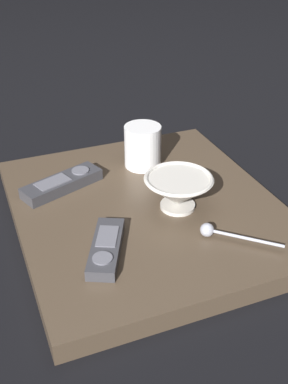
{
  "coord_description": "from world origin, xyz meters",
  "views": [
    {
      "loc": [
        -0.77,
        0.31,
        0.59
      ],
      "look_at": [
        0.01,
        0.0,
        0.06
      ],
      "focal_mm": 44.54,
      "sensor_mm": 36.0,
      "label": 1
    }
  ],
  "objects": [
    {
      "name": "table",
      "position": [
        0.0,
        0.0,
        0.02
      ],
      "size": [
        0.59,
        0.53,
        0.04
      ],
      "color": "#4C3D2D",
      "rests_on": "ground"
    },
    {
      "name": "teaspoon",
      "position": [
        -0.16,
        -0.08,
        0.05
      ],
      "size": [
        0.11,
        0.12,
        0.03
      ],
      "color": "#A3A5B2",
      "rests_on": "table"
    },
    {
      "name": "ground_plane",
      "position": [
        0.0,
        0.0,
        0.0
      ],
      "size": [
        6.0,
        6.0,
        0.0
      ],
      "primitive_type": "plane",
      "color": "black"
    },
    {
      "name": "coffee_mug",
      "position": [
        0.16,
        -0.05,
        0.09
      ],
      "size": [
        0.09,
        0.09,
        0.1
      ],
      "color": "white",
      "rests_on": "table"
    },
    {
      "name": "tv_remote_near",
      "position": [
        0.12,
        0.15,
        0.05
      ],
      "size": [
        0.12,
        0.19,
        0.03
      ],
      "color": "#38383D",
      "rests_on": "table"
    },
    {
      "name": "tv_remote_far",
      "position": [
        -0.12,
        0.13,
        0.05
      ],
      "size": [
        0.16,
        0.11,
        0.02
      ],
      "color": "#38383D",
      "rests_on": "table"
    },
    {
      "name": "cereal_bowl",
      "position": [
        -0.04,
        -0.05,
        0.08
      ],
      "size": [
        0.14,
        0.14,
        0.07
      ],
      "color": "beige",
      "rests_on": "table"
    }
  ]
}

